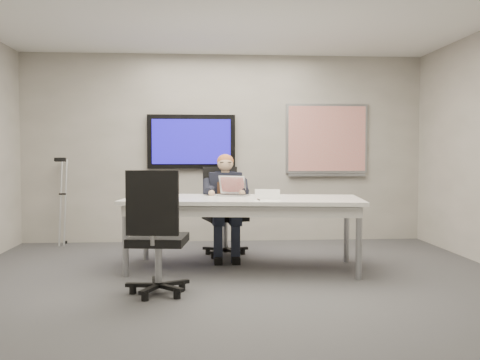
{
  "coord_description": "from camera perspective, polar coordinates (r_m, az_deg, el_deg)",
  "views": [
    {
      "loc": [
        -0.35,
        -5.04,
        1.32
      ],
      "look_at": [
        0.09,
        1.13,
        1.01
      ],
      "focal_mm": 40.0,
      "sensor_mm": 36.0,
      "label": 1
    }
  ],
  "objects": [
    {
      "name": "wall_front",
      "position": [
        2.07,
        5.64,
        5.11
      ],
      "size": [
        6.0,
        0.02,
        2.8
      ],
      "primitive_type": "cube",
      "color": "gray",
      "rests_on": "ground"
    },
    {
      "name": "crutch",
      "position": [
        8.12,
        -18.36,
        -2.08
      ],
      "size": [
        0.28,
        0.59,
        1.33
      ],
      "primitive_type": null,
      "rotation": [
        -0.19,
        0.0,
        -0.19
      ],
      "color": "#B2B5BA",
      "rests_on": "ground"
    },
    {
      "name": "tv_display",
      "position": [
        7.99,
        -5.21,
        4.09
      ],
      "size": [
        1.3,
        0.09,
        0.8
      ],
      "color": "black",
      "rests_on": "wall_back"
    },
    {
      "name": "name_tent",
      "position": [
        5.94,
        2.92,
        -1.5
      ],
      "size": [
        0.28,
        0.13,
        0.11
      ],
      "primitive_type": null,
      "rotation": [
        0.0,
        0.0,
        -0.19
      ],
      "color": "white",
      "rests_on": "conference_table"
    },
    {
      "name": "office_chair_far",
      "position": [
        6.98,
        -1.71,
        -5.1
      ],
      "size": [
        0.66,
        0.66,
        1.15
      ],
      "rotation": [
        0.0,
        0.0,
        0.24
      ],
      "color": "black",
      "rests_on": "ground"
    },
    {
      "name": "whiteboard",
      "position": [
        8.24,
        9.25,
        4.24
      ],
      "size": [
        1.25,
        0.08,
        1.1
      ],
      "color": "#92949A",
      "rests_on": "wall_back"
    },
    {
      "name": "office_chair_near",
      "position": [
        5.06,
        -8.82,
        -8.07
      ],
      "size": [
        0.62,
        0.62,
        1.17
      ],
      "rotation": [
        0.0,
        0.0,
        3.02
      ],
      "color": "black",
      "rests_on": "ground"
    },
    {
      "name": "floor",
      "position": [
        5.22,
        -0.14,
        -11.81
      ],
      "size": [
        6.0,
        6.0,
        0.02
      ],
      "primitive_type": "cube",
      "color": "#39393C",
      "rests_on": "ground"
    },
    {
      "name": "wall_back",
      "position": [
        8.05,
        -1.63,
        3.38
      ],
      "size": [
        6.0,
        0.02,
        2.8
      ],
      "primitive_type": "cube",
      "color": "gray",
      "rests_on": "ground"
    },
    {
      "name": "pen",
      "position": [
        5.79,
        2.0,
        -2.09
      ],
      "size": [
        0.02,
        0.15,
        0.01
      ],
      "primitive_type": "cylinder",
      "rotation": [
        0.0,
        1.57,
        1.64
      ],
      "color": "black",
      "rests_on": "conference_table"
    },
    {
      "name": "seated_person",
      "position": [
        6.71,
        -1.52,
        -3.94
      ],
      "size": [
        0.42,
        0.72,
        1.32
      ],
      "rotation": [
        0.0,
        0.0,
        0.07
      ],
      "color": "#1E2433",
      "rests_on": "office_chair_far"
    },
    {
      "name": "conference_table",
      "position": [
        6.1,
        0.32,
        -2.78
      ],
      "size": [
        2.78,
        1.44,
        0.82
      ],
      "rotation": [
        0.0,
        0.0,
        -0.13
      ],
      "color": "white",
      "rests_on": "ground"
    },
    {
      "name": "laptop",
      "position": [
        6.38,
        -0.75,
        -1.16
      ],
      "size": [
        0.4,
        0.43,
        0.24
      ],
      "rotation": [
        0.0,
        0.0,
        -0.41
      ],
      "color": "silver",
      "rests_on": "conference_table"
    }
  ]
}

